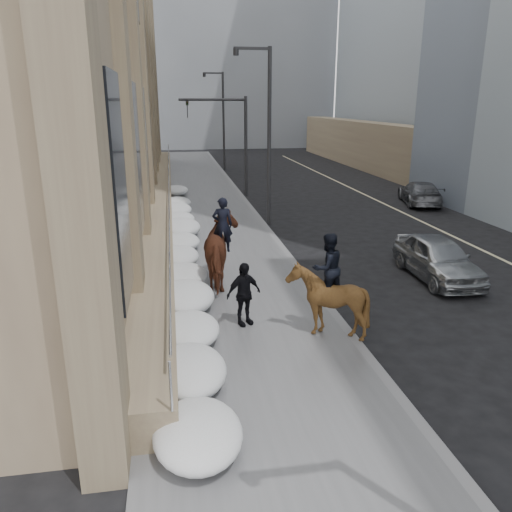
{
  "coord_description": "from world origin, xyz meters",
  "views": [
    {
      "loc": [
        -1.62,
        -9.09,
        5.69
      ],
      "look_at": [
        0.52,
        3.58,
        1.7
      ],
      "focal_mm": 35.0,
      "sensor_mm": 36.0,
      "label": 1
    }
  ],
  "objects_px": {
    "car_grey": "(420,193)",
    "car_silver": "(438,258)",
    "mounted_horse_left": "(223,249)",
    "mounted_horse_right": "(327,295)",
    "pedestrian": "(244,294)"
  },
  "relations": [
    {
      "from": "pedestrian",
      "to": "car_silver",
      "type": "bearing_deg",
      "value": -1.68
    },
    {
      "from": "mounted_horse_right",
      "to": "car_silver",
      "type": "bearing_deg",
      "value": -163.63
    },
    {
      "from": "mounted_horse_right",
      "to": "pedestrian",
      "type": "distance_m",
      "value": 2.14
    },
    {
      "from": "mounted_horse_left",
      "to": "car_silver",
      "type": "relative_size",
      "value": 0.66
    },
    {
      "from": "car_silver",
      "to": "car_grey",
      "type": "relative_size",
      "value": 0.92
    },
    {
      "from": "mounted_horse_left",
      "to": "car_silver",
      "type": "bearing_deg",
      "value": 179.6
    },
    {
      "from": "mounted_horse_left",
      "to": "mounted_horse_right",
      "type": "xyz_separation_m",
      "value": [
        2.14,
        -3.98,
        -0.11
      ]
    },
    {
      "from": "mounted_horse_right",
      "to": "car_grey",
      "type": "height_order",
      "value": "mounted_horse_right"
    },
    {
      "from": "mounted_horse_left",
      "to": "pedestrian",
      "type": "bearing_deg",
      "value": 96.05
    },
    {
      "from": "car_grey",
      "to": "car_silver",
      "type": "bearing_deg",
      "value": 80.3
    },
    {
      "from": "mounted_horse_left",
      "to": "car_silver",
      "type": "height_order",
      "value": "mounted_horse_left"
    },
    {
      "from": "mounted_horse_right",
      "to": "mounted_horse_left",
      "type": "bearing_deg",
      "value": -81.63
    },
    {
      "from": "mounted_horse_left",
      "to": "car_grey",
      "type": "height_order",
      "value": "mounted_horse_left"
    },
    {
      "from": "mounted_horse_left",
      "to": "car_grey",
      "type": "bearing_deg",
      "value": -135.11
    },
    {
      "from": "mounted_horse_right",
      "to": "pedestrian",
      "type": "bearing_deg",
      "value": -44.86
    }
  ]
}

